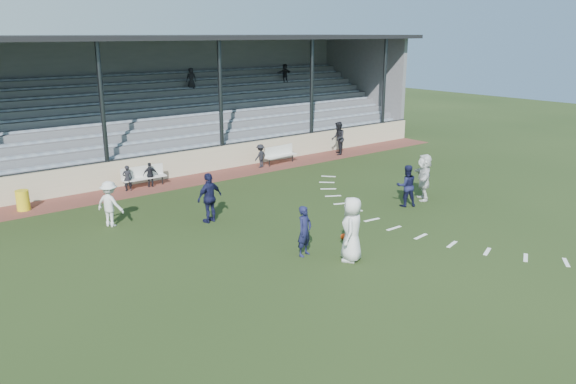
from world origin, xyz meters
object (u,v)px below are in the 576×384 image
(trash_bin, at_px, (23,200))
(bench_left, at_px, (143,175))
(player_navy_lead, at_px, (305,231))
(football, at_px, (344,236))
(bench_right, at_px, (280,153))
(player_white_lead, at_px, (352,229))
(official, at_px, (338,138))

(trash_bin, bearing_deg, bench_left, 3.44)
(bench_left, xyz_separation_m, player_navy_lead, (0.47, -10.69, 0.22))
(bench_left, xyz_separation_m, football, (2.41, -10.45, -0.48))
(bench_left, relative_size, bench_right, 0.99)
(player_navy_lead, bearing_deg, bench_left, 76.14)
(trash_bin, xyz_separation_m, football, (7.60, -10.13, -0.32))
(bench_left, height_order, player_white_lead, player_white_lead)
(trash_bin, bearing_deg, player_navy_lead, -61.39)
(player_navy_lead, xyz_separation_m, official, (11.22, 10.33, 0.16))
(trash_bin, bearing_deg, official, -0.17)
(bench_right, height_order, official, official)
(player_navy_lead, relative_size, official, 0.86)
(bench_right, xyz_separation_m, trash_bin, (-12.86, -0.19, -0.16))
(bench_left, bearing_deg, player_navy_lead, -86.63)
(bench_right, distance_m, player_white_lead, 13.37)
(bench_right, xyz_separation_m, football, (-5.26, -10.32, -0.48))
(trash_bin, height_order, player_white_lead, player_white_lead)
(player_white_lead, height_order, official, player_white_lead)
(bench_right, relative_size, player_white_lead, 1.01)
(bench_right, distance_m, football, 11.60)
(bench_left, xyz_separation_m, official, (11.69, -0.36, 0.37))
(trash_bin, relative_size, player_white_lead, 0.40)
(trash_bin, bearing_deg, player_white_lead, -60.60)
(player_navy_lead, bearing_deg, player_white_lead, -70.66)
(player_navy_lead, bearing_deg, trash_bin, 102.21)
(bench_right, height_order, player_white_lead, player_white_lead)
(trash_bin, bearing_deg, bench_right, 0.83)
(player_white_lead, bearing_deg, official, -170.63)
(bench_left, distance_m, player_white_lead, 11.97)
(player_white_lead, xyz_separation_m, official, (10.36, 11.52, -0.05))
(bench_left, bearing_deg, official, -0.94)
(bench_left, relative_size, official, 1.07)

